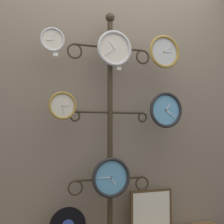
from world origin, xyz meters
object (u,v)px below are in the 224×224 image
object	(u,v)px
clock_bottom_center	(111,178)
clock_middle_right	(166,110)
clock_middle_left	(62,106)
display_stand	(110,156)
clock_top_center	(114,49)
picture_frame	(151,211)
clock_top_right	(164,52)
clock_top_left	(52,40)

from	to	relation	value
clock_bottom_center	clock_middle_right	bearing A→B (deg)	-0.32
clock_middle_right	clock_bottom_center	xyz separation A→B (m)	(-0.51, 0.00, -0.56)
clock_middle_left	clock_middle_right	world-z (taller)	clock_middle_right
display_stand	clock_top_center	xyz separation A→B (m)	(0.01, -0.09, 0.90)
picture_frame	clock_top_right	bearing A→B (deg)	-53.77
clock_top_center	picture_frame	distance (m)	1.45
clock_top_center	clock_bottom_center	distance (m)	1.07
clock_top_center	clock_middle_right	xyz separation A→B (m)	(0.48, -0.01, -0.51)
clock_bottom_center	clock_top_right	bearing A→B (deg)	-2.27
clock_top_left	clock_top_right	size ratio (longest dim) A/B	0.66
clock_middle_left	picture_frame	xyz separation A→B (m)	(0.81, 0.09, -0.90)
clock_middle_right	clock_middle_left	bearing A→B (deg)	179.55
clock_top_center	clock_middle_left	distance (m)	0.66
clock_bottom_center	picture_frame	world-z (taller)	clock_bottom_center
display_stand	clock_bottom_center	xyz separation A→B (m)	(-0.02, -0.10, -0.17)
clock_middle_right	clock_bottom_center	distance (m)	0.76
clock_top_right	picture_frame	distance (m)	1.41
clock_bottom_center	picture_frame	bearing A→B (deg)	12.77
clock_middle_right	picture_frame	xyz separation A→B (m)	(-0.10, 0.10, -0.89)
clock_top_left	clock_bottom_center	distance (m)	1.20
clock_middle_right	clock_top_left	bearing A→B (deg)	178.75
clock_bottom_center	clock_top_left	bearing A→B (deg)	177.77
clock_middle_left	clock_middle_right	distance (m)	0.91
clock_middle_left	clock_middle_right	size ratio (longest dim) A/B	0.70
display_stand	clock_top_left	bearing A→B (deg)	-171.50
clock_top_left	picture_frame	distance (m)	1.68
picture_frame	clock_middle_right	bearing A→B (deg)	-43.29
clock_top_left	clock_middle_right	bearing A→B (deg)	-1.25
clock_top_center	clock_top_right	bearing A→B (deg)	-3.41
display_stand	picture_frame	bearing A→B (deg)	-0.34
picture_frame	display_stand	bearing A→B (deg)	179.66
clock_top_left	clock_top_center	size ratio (longest dim) A/B	0.64
clock_top_left	clock_bottom_center	xyz separation A→B (m)	(0.48, -0.02, -1.10)
clock_top_right	picture_frame	world-z (taller)	clock_top_right
clock_top_left	clock_top_center	xyz separation A→B (m)	(0.52, -0.01, -0.03)
clock_top_right	clock_middle_right	size ratio (longest dim) A/B	0.93
clock_top_right	clock_middle_left	bearing A→B (deg)	178.47
clock_top_left	clock_top_center	distance (m)	0.52
clock_top_center	clock_middle_right	bearing A→B (deg)	-1.29
clock_top_center	clock_middle_left	world-z (taller)	clock_top_center
clock_top_left	display_stand	bearing A→B (deg)	8.50
clock_middle_right	clock_bottom_center	bearing A→B (deg)	179.68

